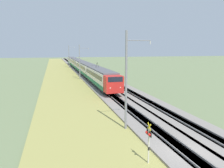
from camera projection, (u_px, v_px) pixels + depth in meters
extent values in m
plane|color=#6B7A51|center=(185.00, 156.00, 16.26)|extent=(400.00, 400.00, 0.00)
cube|color=gray|center=(86.00, 76.00, 63.88)|extent=(240.00, 4.40, 0.30)
cube|color=gray|center=(99.00, 75.00, 64.91)|extent=(240.00, 4.40, 0.30)
cube|color=#4C4238|center=(86.00, 76.00, 63.88)|extent=(240.00, 1.57, 0.30)
cube|color=gray|center=(84.00, 75.00, 63.70)|extent=(240.00, 0.07, 0.15)
cube|color=gray|center=(88.00, 75.00, 63.98)|extent=(240.00, 0.07, 0.15)
cube|color=#4C4238|center=(99.00, 75.00, 64.91)|extent=(240.00, 1.57, 0.30)
cube|color=gray|center=(98.00, 75.00, 64.74)|extent=(240.00, 0.07, 0.15)
cube|color=gray|center=(101.00, 74.00, 65.01)|extent=(240.00, 0.07, 0.15)
cube|color=#99934C|center=(66.00, 77.00, 62.42)|extent=(240.00, 12.16, 0.12)
cube|color=red|center=(114.00, 84.00, 34.89)|extent=(2.11, 2.87, 2.68)
cube|color=black|center=(114.00, 79.00, 34.45)|extent=(1.52, 2.40, 0.80)
sphere|color=#F2EAC6|center=(110.00, 88.00, 33.79)|extent=(0.20, 0.20, 0.20)
sphere|color=#F2EAC6|center=(120.00, 88.00, 34.22)|extent=(0.20, 0.20, 0.20)
cube|color=#196B47|center=(100.00, 81.00, 44.93)|extent=(18.65, 2.99, 0.75)
cube|color=silver|center=(100.00, 75.00, 44.72)|extent=(18.65, 2.99, 1.93)
cube|color=black|center=(100.00, 74.00, 44.70)|extent=(17.16, 3.01, 0.81)
cube|color=#515156|center=(100.00, 69.00, 44.55)|extent=(18.65, 2.75, 0.25)
cube|color=black|center=(100.00, 84.00, 45.04)|extent=(17.72, 2.55, 0.55)
cylinder|color=black|center=(106.00, 90.00, 37.70)|extent=(0.86, 0.12, 0.86)
cylinder|color=black|center=(112.00, 90.00, 37.98)|extent=(0.86, 0.12, 0.86)
cube|color=#196B47|center=(86.00, 71.00, 64.28)|extent=(20.76, 2.99, 0.75)
cube|color=silver|center=(86.00, 67.00, 64.07)|extent=(20.76, 2.99, 1.93)
cube|color=black|center=(85.00, 66.00, 64.04)|extent=(19.10, 3.01, 0.81)
cube|color=#515156|center=(85.00, 63.00, 63.90)|extent=(20.76, 2.75, 0.25)
cube|color=black|center=(86.00, 74.00, 64.38)|extent=(19.72, 2.55, 0.55)
cube|color=#196B47|center=(78.00, 66.00, 84.63)|extent=(20.76, 2.99, 0.75)
cube|color=silver|center=(77.00, 63.00, 84.42)|extent=(20.76, 2.99, 1.93)
cube|color=black|center=(77.00, 62.00, 84.40)|extent=(19.10, 3.01, 0.81)
cube|color=#515156|center=(77.00, 60.00, 84.25)|extent=(20.76, 2.75, 0.25)
cube|color=black|center=(78.00, 68.00, 84.74)|extent=(19.72, 2.55, 0.55)
cube|color=#196B47|center=(73.00, 63.00, 104.98)|extent=(20.76, 2.99, 0.75)
cube|color=silver|center=(73.00, 60.00, 104.77)|extent=(20.76, 2.99, 1.93)
cube|color=black|center=(73.00, 60.00, 104.75)|extent=(19.10, 3.01, 0.81)
cube|color=#515156|center=(72.00, 58.00, 104.60)|extent=(20.76, 2.75, 0.25)
cube|color=black|center=(73.00, 64.00, 105.09)|extent=(19.72, 2.55, 0.55)
cylinder|color=black|center=(96.00, 65.00, 47.06)|extent=(0.06, 0.33, 1.08)
cylinder|color=black|center=(98.00, 65.00, 47.15)|extent=(0.06, 0.33, 1.08)
cube|color=black|center=(109.00, 95.00, 37.98)|extent=(0.10, 0.10, 0.00)
cylinder|color=beige|center=(149.00, 147.00, 14.85)|extent=(0.11, 0.11, 2.62)
cylinder|color=black|center=(149.00, 148.00, 14.87)|extent=(0.12, 0.12, 0.25)
cube|color=black|center=(149.00, 133.00, 14.70)|extent=(0.70, 0.06, 0.36)
sphere|color=red|center=(150.00, 135.00, 14.47)|extent=(0.20, 0.20, 0.20)
sphere|color=red|center=(147.00, 132.00, 14.90)|extent=(0.20, 0.20, 0.20)
cube|color=yellow|center=(149.00, 127.00, 14.63)|extent=(0.49, 0.03, 0.49)
cube|color=yellow|center=(149.00, 127.00, 14.63)|extent=(0.49, 0.03, 0.49)
cylinder|color=slate|center=(126.00, 82.00, 20.79)|extent=(0.22, 0.22, 9.59)
cylinder|color=slate|center=(139.00, 40.00, 20.48)|extent=(0.08, 2.40, 0.08)
cylinder|color=#B2ADA8|center=(150.00, 43.00, 20.83)|extent=(0.10, 0.10, 0.30)
cylinder|color=slate|center=(80.00, 62.00, 55.97)|extent=(0.22, 0.22, 9.01)
cylinder|color=slate|center=(84.00, 48.00, 55.71)|extent=(0.08, 2.40, 0.08)
cylinder|color=#B2ADA8|center=(89.00, 49.00, 56.05)|extent=(0.10, 0.10, 0.30)
cylinder|color=slate|center=(69.00, 57.00, 91.06)|extent=(0.22, 0.22, 9.52)
cylinder|color=slate|center=(72.00, 47.00, 90.76)|extent=(0.08, 2.40, 0.08)
cylinder|color=#B2ADA8|center=(75.00, 48.00, 91.10)|extent=(0.10, 0.10, 0.30)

